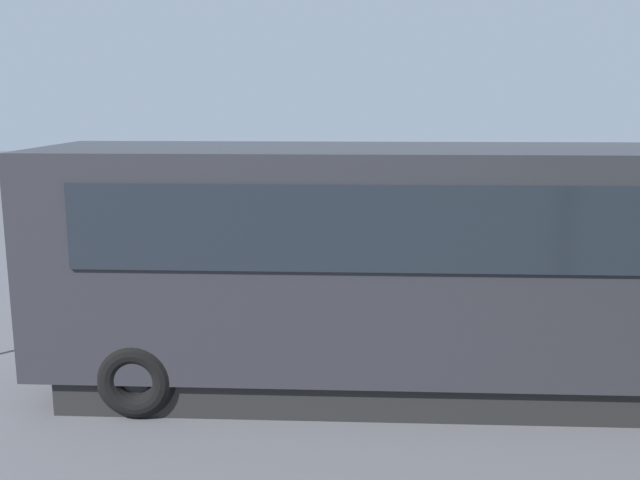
# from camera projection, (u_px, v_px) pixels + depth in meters

# --- Properties ---
(ground_plane) EXTENTS (80.00, 80.00, 0.00)m
(ground_plane) POSITION_uv_depth(u_px,v_px,m) (371.00, 286.00, 15.11)
(ground_plane) COLOR #4C4C51
(tour_bus) EXTENTS (9.64, 2.87, 3.25)m
(tour_bus) POSITION_uv_depth(u_px,v_px,m) (406.00, 269.00, 9.51)
(tour_bus) COLOR #26262B
(tour_bus) RESTS_ON ground_plane
(spectator_far_left) EXTENTS (0.57, 0.31, 1.75)m
(spectator_far_left) POSITION_uv_depth(u_px,v_px,m) (455.00, 267.00, 12.26)
(spectator_far_left) COLOR black
(spectator_far_left) RESTS_ON ground_plane
(spectator_left) EXTENTS (0.57, 0.38, 1.66)m
(spectator_left) POSITION_uv_depth(u_px,v_px,m) (386.00, 267.00, 12.51)
(spectator_left) COLOR black
(spectator_left) RESTS_ON ground_plane
(spectator_centre) EXTENTS (0.57, 0.32, 1.72)m
(spectator_centre) POSITION_uv_depth(u_px,v_px,m) (320.00, 268.00, 12.26)
(spectator_centre) COLOR black
(spectator_centre) RESTS_ON ground_plane
(parked_motorcycle_silver) EXTENTS (2.04, 0.68, 0.99)m
(parked_motorcycle_silver) POSITION_uv_depth(u_px,v_px,m) (243.00, 311.00, 11.65)
(parked_motorcycle_silver) COLOR black
(parked_motorcycle_silver) RESTS_ON ground_plane
(stunt_motorcycle) EXTENTS (1.92, 0.67, 1.84)m
(stunt_motorcycle) POSITION_uv_depth(u_px,v_px,m) (210.00, 221.00, 16.83)
(stunt_motorcycle) COLOR black
(stunt_motorcycle) RESTS_ON ground_plane
(traffic_cone) EXTENTS (0.34, 0.34, 0.63)m
(traffic_cone) POSITION_uv_depth(u_px,v_px,m) (309.00, 261.00, 16.04)
(traffic_cone) COLOR orange
(traffic_cone) RESTS_ON ground_plane
(bay_line_b) EXTENTS (0.25, 4.71, 0.01)m
(bay_line_b) POSITION_uv_depth(u_px,v_px,m) (516.00, 285.00, 15.19)
(bay_line_b) COLOR white
(bay_line_b) RESTS_ON ground_plane
(bay_line_c) EXTENTS (0.22, 3.68, 0.01)m
(bay_line_c) POSITION_uv_depth(u_px,v_px,m) (387.00, 284.00, 15.22)
(bay_line_c) COLOR white
(bay_line_c) RESTS_ON ground_plane
(bay_line_d) EXTENTS (0.22, 3.68, 0.01)m
(bay_line_d) POSITION_uv_depth(u_px,v_px,m) (260.00, 284.00, 15.25)
(bay_line_d) COLOR white
(bay_line_d) RESTS_ON ground_plane
(bay_line_e) EXTENTS (0.23, 4.05, 0.01)m
(bay_line_e) POSITION_uv_depth(u_px,v_px,m) (132.00, 283.00, 15.28)
(bay_line_e) COLOR white
(bay_line_e) RESTS_ON ground_plane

